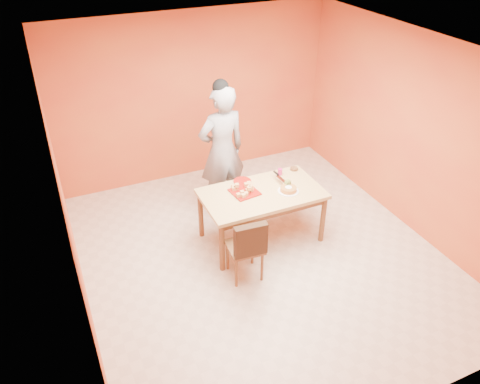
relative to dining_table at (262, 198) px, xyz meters
name	(u,v)px	position (x,y,z in m)	size (l,w,h in m)	color
floor	(262,256)	(-0.16, -0.36, -0.67)	(5.00, 5.00, 0.00)	beige
ceiling	(268,54)	(-0.16, -0.36, 2.03)	(5.00, 5.00, 0.00)	silver
wall_back	(195,97)	(-0.16, 2.14, 0.68)	(4.50, 4.50, 0.00)	#D36A30
wall_left	(67,213)	(-2.41, -0.36, 0.68)	(5.00, 5.00, 0.00)	#D36A30
wall_right	(414,135)	(2.09, -0.36, 0.68)	(5.00, 5.00, 0.00)	#D36A30
dining_table	(262,198)	(0.00, 0.00, 0.00)	(1.60, 0.90, 0.76)	tan
dining_chair	(245,246)	(-0.52, -0.61, -0.19)	(0.45, 0.52, 0.91)	brown
pastry_pile	(245,188)	(-0.22, 0.09, 0.16)	(0.30, 0.30, 0.10)	#E8AA63
person	(222,151)	(-0.20, 0.91, 0.32)	(0.72, 0.47, 1.96)	gray
pastry_platter	(244,192)	(-0.22, 0.09, 0.10)	(0.33, 0.33, 0.02)	maroon
red_dinner_plate	(242,181)	(-0.13, 0.35, 0.10)	(0.25, 0.25, 0.01)	maroon
white_cake_plate	(288,191)	(0.33, -0.12, 0.10)	(0.28, 0.28, 0.01)	white
sponge_cake	(288,189)	(0.33, -0.12, 0.13)	(0.22, 0.22, 0.05)	orange
cake_server	(283,180)	(0.34, 0.06, 0.16)	(0.06, 0.29, 0.01)	white
egg_ornament	(288,183)	(0.37, -0.03, 0.16)	(0.10, 0.08, 0.12)	olive
magenta_glass	(280,172)	(0.43, 0.31, 0.14)	(0.06, 0.06, 0.09)	#BE1C64
checker_tin	(294,169)	(0.68, 0.35, 0.11)	(0.11, 0.11, 0.03)	#341A0E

